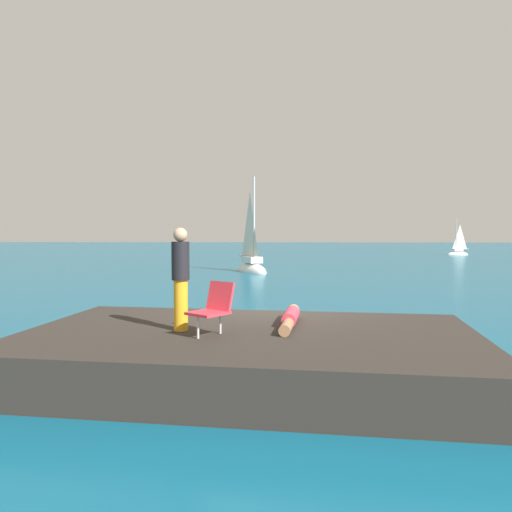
{
  "coord_description": "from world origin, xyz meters",
  "views": [
    {
      "loc": [
        0.13,
        -10.37,
        2.32
      ],
      "look_at": [
        -0.85,
        13.57,
        1.05
      ],
      "focal_mm": 35.68,
      "sensor_mm": 36.0,
      "label": 1
    }
  ],
  "objects_px": {
    "sailboat_far": "(458,253)",
    "person_standing": "(181,276)",
    "sailboat_near": "(252,266)",
    "person_sunbather": "(290,318)",
    "beach_chair": "(214,306)"
  },
  "relations": [
    {
      "from": "sailboat_near",
      "to": "person_sunbather",
      "type": "relative_size",
      "value": 3.2
    },
    {
      "from": "sailboat_far",
      "to": "person_standing",
      "type": "xyz_separation_m",
      "value": [
        -17.88,
        -38.65,
        1.39
      ]
    },
    {
      "from": "person_sunbather",
      "to": "beach_chair",
      "type": "distance_m",
      "value": 1.48
    },
    {
      "from": "person_sunbather",
      "to": "person_standing",
      "type": "distance_m",
      "value": 1.96
    },
    {
      "from": "person_standing",
      "to": "beach_chair",
      "type": "relative_size",
      "value": 2.03
    },
    {
      "from": "sailboat_near",
      "to": "person_sunbather",
      "type": "distance_m",
      "value": 19.12
    },
    {
      "from": "sailboat_far",
      "to": "person_sunbather",
      "type": "xyz_separation_m",
      "value": [
        -16.15,
        -38.14,
        0.64
      ]
    },
    {
      "from": "sailboat_far",
      "to": "person_sunbather",
      "type": "distance_m",
      "value": 41.43
    },
    {
      "from": "person_standing",
      "to": "beach_chair",
      "type": "height_order",
      "value": "person_standing"
    },
    {
      "from": "sailboat_near",
      "to": "sailboat_far",
      "type": "relative_size",
      "value": 1.58
    },
    {
      "from": "person_sunbather",
      "to": "person_standing",
      "type": "bearing_deg",
      "value": -67.07
    },
    {
      "from": "beach_chair",
      "to": "sailboat_near",
      "type": "bearing_deg",
      "value": -141.28
    },
    {
      "from": "person_standing",
      "to": "sailboat_near",
      "type": "bearing_deg",
      "value": 51.56
    },
    {
      "from": "person_standing",
      "to": "beach_chair",
      "type": "bearing_deg",
      "value": -68.96
    },
    {
      "from": "beach_chair",
      "to": "person_sunbather",
      "type": "bearing_deg",
      "value": 163.37
    }
  ]
}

